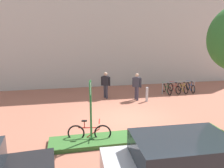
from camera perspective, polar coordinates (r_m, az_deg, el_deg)
name	(u,v)px	position (r m, az deg, el deg)	size (l,w,h in m)	color
ground_plane	(126,119)	(10.86, 3.74, -9.07)	(60.00, 60.00, 0.00)	#9E5B47
building_facade	(100,23)	(17.85, -3.20, 15.66)	(28.00, 1.20, 10.00)	#B2ADA3
planter_strip	(140,137)	(8.95, 7.29, -13.47)	(7.00, 1.10, 0.16)	#336028
parking_sign_post	(91,103)	(7.98, -5.61, -4.98)	(0.10, 0.36, 2.43)	#2D7238
bike_at_sign	(89,133)	(8.61, -5.92, -12.53)	(1.66, 0.47, 0.86)	black
bike_rack_cluster	(179,88)	(16.37, 17.03, -0.96)	(2.65, 1.67, 0.83)	#99999E
bollard_steel	(147,94)	(13.67, 9.11, -2.70)	(0.16, 0.16, 0.90)	#ADADB2
person_suited_dark	(137,85)	(13.78, 6.50, -0.21)	(0.50, 0.43, 1.72)	#383342
person_suited_navy	(106,83)	(14.12, -1.67, 0.16)	(0.57, 0.38, 1.72)	#2D2D38
car_silver_sedan	(186,166)	(6.17, 18.87, -19.66)	(4.37, 2.17, 1.54)	#B7B7BC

